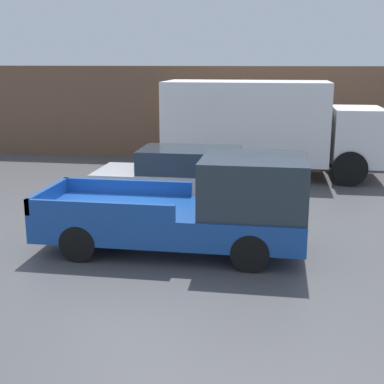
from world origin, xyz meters
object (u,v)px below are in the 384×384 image
(car, at_px, (186,177))
(newspaper_box, at_px, (217,147))
(delivery_truck, at_px, (264,125))
(pickup_truck, at_px, (200,208))

(car, bearing_deg, newspaper_box, 89.84)
(delivery_truck, xyz_separation_m, newspaper_box, (-1.86, 2.59, -1.19))
(pickup_truck, bearing_deg, newspaper_box, 94.62)
(pickup_truck, xyz_separation_m, delivery_truck, (1.03, 7.70, 0.81))
(delivery_truck, bearing_deg, car, -113.41)
(pickup_truck, distance_m, delivery_truck, 7.81)
(newspaper_box, bearing_deg, car, -90.16)
(pickup_truck, distance_m, car, 3.47)
(delivery_truck, height_order, newspaper_box, delivery_truck)
(car, distance_m, newspaper_box, 6.93)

